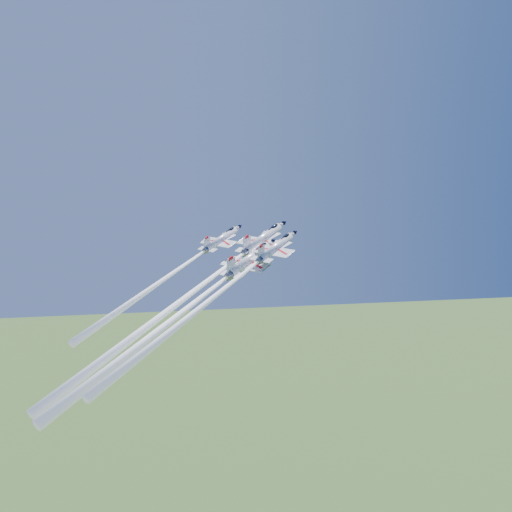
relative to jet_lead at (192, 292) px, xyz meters
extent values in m
cylinder|color=white|center=(17.14, 15.68, 8.48)|extent=(5.57, 6.33, 12.93)
cone|color=white|center=(22.44, 20.53, 11.10)|extent=(3.33, 3.43, 3.04)
cone|color=black|center=(23.67, 21.66, 11.71)|extent=(1.68, 1.73, 1.52)
cone|color=slate|center=(12.25, 11.21, 6.06)|extent=(3.08, 3.10, 1.93)
ellipsoid|color=black|center=(20.42, 18.61, 10.88)|extent=(3.20, 3.12, 2.10)
cube|color=black|center=(19.24, 17.52, 10.58)|extent=(1.02, 0.98, 0.72)
cube|color=white|center=(16.30, 14.94, 7.78)|extent=(10.14, 10.26, 2.14)
cube|color=white|center=(17.98, 18.28, 9.20)|extent=(3.38, 3.23, 1.36)
cube|color=white|center=(19.83, 16.34, 9.05)|extent=(3.38, 3.23, 1.36)
cube|color=white|center=(12.99, 11.89, 6.31)|extent=(5.45, 5.53, 1.13)
cube|color=white|center=(12.83, 11.60, 8.08)|extent=(2.58, 2.64, 3.92)
cube|color=red|center=(12.75, 11.41, 9.56)|extent=(1.15, 1.12, 1.01)
cube|color=black|center=(17.35, 15.95, 7.55)|extent=(7.90, 7.29, 3.85)
sphere|color=white|center=(12.07, 11.04, 5.96)|extent=(1.17, 1.20, 0.98)
cone|color=white|center=(-7.15, -6.54, -3.55)|extent=(14.54, 18.02, 53.17)
cylinder|color=white|center=(7.57, 16.08, 8.52)|extent=(4.46, 5.07, 10.35)
cone|color=white|center=(11.82, 19.96, 10.62)|extent=(2.67, 2.74, 2.43)
cone|color=black|center=(12.80, 20.86, 11.11)|extent=(1.34, 1.38, 1.22)
cone|color=slate|center=(3.66, 12.50, 6.58)|extent=(2.46, 2.48, 1.54)
ellipsoid|color=black|center=(10.19, 18.43, 10.45)|extent=(2.56, 2.50, 1.68)
cube|color=black|center=(9.25, 17.55, 10.21)|extent=(0.82, 0.78, 0.58)
cube|color=white|center=(6.90, 15.48, 7.96)|extent=(8.11, 8.21, 1.71)
cube|color=white|center=(8.24, 18.16, 9.10)|extent=(2.70, 2.58, 1.09)
cube|color=white|center=(9.73, 16.60, 8.98)|extent=(2.70, 2.58, 1.09)
cube|color=white|center=(4.25, 13.04, 6.78)|extent=(4.36, 4.43, 0.90)
cube|color=white|center=(4.12, 12.81, 8.21)|extent=(2.07, 2.11, 3.14)
cube|color=red|center=(4.06, 12.66, 9.39)|extent=(0.92, 0.90, 0.81)
cube|color=black|center=(7.74, 16.30, 7.78)|extent=(6.32, 5.84, 3.08)
sphere|color=white|center=(3.51, 12.36, 6.51)|extent=(0.93, 0.96, 0.78)
cone|color=white|center=(-9.22, 0.71, 0.21)|extent=(10.02, 12.32, 35.39)
cylinder|color=white|center=(18.45, 7.43, 7.54)|extent=(4.91, 5.59, 11.40)
cone|color=white|center=(23.12, 11.70, 9.85)|extent=(2.94, 3.02, 2.68)
cone|color=black|center=(24.21, 12.70, 10.39)|extent=(1.48, 1.52, 1.34)
cone|color=slate|center=(14.14, 3.49, 5.41)|extent=(2.71, 2.74, 1.70)
ellipsoid|color=black|center=(21.34, 10.02, 9.66)|extent=(2.82, 2.75, 1.85)
cube|color=black|center=(20.30, 9.05, 9.40)|extent=(0.90, 0.86, 0.64)
cube|color=white|center=(17.71, 6.77, 6.93)|extent=(8.94, 9.05, 1.89)
cube|color=white|center=(19.19, 9.72, 8.18)|extent=(2.98, 2.84, 1.20)
cube|color=white|center=(20.82, 8.01, 8.04)|extent=(2.98, 2.84, 1.20)
cube|color=white|center=(14.79, 4.09, 5.63)|extent=(4.80, 4.88, 1.00)
cube|color=white|center=(14.65, 3.83, 7.19)|extent=(2.28, 2.33, 3.46)
cube|color=red|center=(14.58, 3.66, 8.49)|extent=(1.02, 0.99, 0.89)
cube|color=black|center=(18.64, 7.67, 6.72)|extent=(6.97, 6.43, 3.39)
sphere|color=white|center=(13.98, 3.34, 5.32)|extent=(1.03, 1.05, 0.86)
cone|color=white|center=(-1.96, -11.24, -2.56)|extent=(12.20, 15.08, 44.14)
cylinder|color=white|center=(12.72, 7.74, 4.98)|extent=(5.78, 6.57, 13.42)
cone|color=white|center=(18.22, 12.77, 7.71)|extent=(3.46, 3.56, 3.15)
cone|color=black|center=(19.50, 13.94, 8.34)|extent=(1.74, 1.79, 1.58)
cone|color=slate|center=(7.65, 3.10, 2.47)|extent=(3.20, 3.22, 2.00)
ellipsoid|color=black|center=(16.12, 10.79, 7.48)|extent=(3.32, 3.24, 2.18)
cube|color=black|center=(14.90, 9.65, 7.17)|extent=(1.06, 1.02, 0.75)
cube|color=white|center=(11.85, 6.97, 4.26)|extent=(10.52, 10.65, 2.22)
cube|color=white|center=(13.59, 10.44, 5.74)|extent=(3.50, 3.35, 1.41)
cube|color=white|center=(15.51, 8.42, 5.58)|extent=(3.50, 3.35, 1.41)
cube|color=white|center=(8.41, 3.80, 2.73)|extent=(5.65, 5.74, 1.17)
cube|color=white|center=(8.25, 3.51, 4.58)|extent=(2.68, 2.74, 4.07)
cube|color=red|center=(8.16, 3.31, 6.11)|extent=(1.20, 1.16, 1.05)
cube|color=black|center=(12.94, 8.02, 4.02)|extent=(8.20, 7.57, 4.00)
sphere|color=white|center=(7.45, 2.92, 2.38)|extent=(1.21, 1.24, 1.02)
cone|color=white|center=(-8.78, -11.92, -5.66)|extent=(12.82, 15.75, 45.13)
camera|label=1|loc=(-6.27, -111.93, 24.45)|focal=40.00mm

